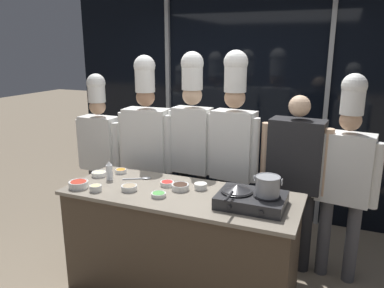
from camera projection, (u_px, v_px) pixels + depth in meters
name	position (u px, v px, depth m)	size (l,w,h in m)	color
window_wall_back	(242.00, 107.00, 4.58)	(4.59, 0.09, 2.70)	black
demo_counter	(181.00, 243.00, 3.17)	(1.93, 0.74, 0.92)	#4C3D2D
portable_stove	(251.00, 200.00, 2.79)	(0.50, 0.39, 0.10)	#28282B
frying_pan	(237.00, 188.00, 2.81)	(0.24, 0.42, 0.05)	#232326
stock_pot	(268.00, 185.00, 2.71)	(0.21, 0.18, 0.15)	#93969B
squeeze_bottle_clear	(109.00, 171.00, 3.33)	(0.06, 0.06, 0.17)	white
prep_bowl_scallions	(159.00, 194.00, 2.96)	(0.12, 0.12, 0.03)	white
prep_bowl_garlic	(201.00, 186.00, 3.12)	(0.11, 0.11, 0.05)	white
prep_bowl_carrots	(121.00, 171.00, 3.52)	(0.11, 0.11, 0.04)	white
prep_bowl_bell_pepper	(167.00, 183.00, 3.20)	(0.12, 0.12, 0.04)	white
prep_bowl_chili_flakes	(79.00, 184.00, 3.15)	(0.16, 0.16, 0.06)	white
prep_bowl_mushrooms	(129.00, 187.00, 3.09)	(0.13, 0.13, 0.05)	white
prep_bowl_ginger	(96.00, 188.00, 3.08)	(0.10, 0.10, 0.05)	white
prep_bowl_soy_glaze	(180.00, 186.00, 3.11)	(0.15, 0.15, 0.05)	white
prep_bowl_noodles	(99.00, 174.00, 3.43)	(0.13, 0.13, 0.04)	white
serving_spoon_slotted	(143.00, 178.00, 3.36)	(0.24, 0.15, 0.02)	#B2B5BA
chef_head	(100.00, 143.00, 4.14)	(0.55, 0.23, 1.79)	#4C4C51
chef_sous	(147.00, 139.00, 3.92)	(0.60, 0.27, 1.99)	#2D3856
chef_line	(192.00, 134.00, 3.76)	(0.50, 0.22, 2.03)	#232326
chef_pastry	(233.00, 140.00, 3.56)	(0.53, 0.25, 2.04)	#4C4C51
person_guest	(295.00, 168.00, 3.40)	(0.63, 0.29, 1.66)	#232326
chef_apprentice	(345.00, 168.00, 3.21)	(0.57, 0.28, 1.86)	#4C4C51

